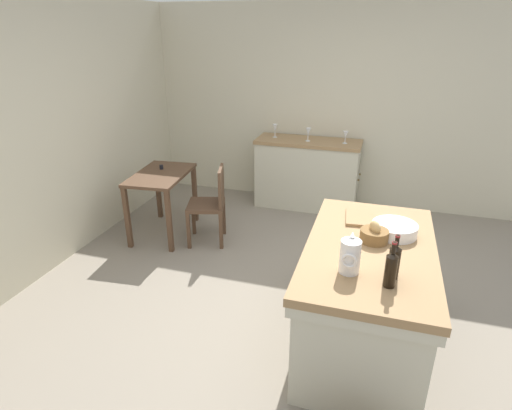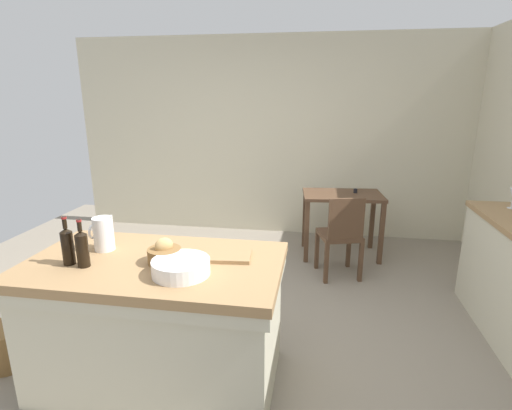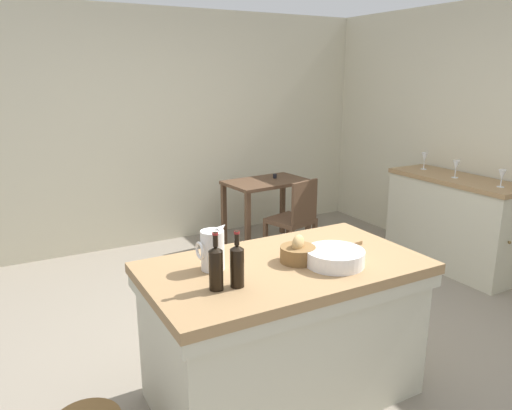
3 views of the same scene
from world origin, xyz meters
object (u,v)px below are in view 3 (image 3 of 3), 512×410
(island_table, at_px, (284,326))
(bread_basket, at_px, (298,253))
(cutting_board, at_px, (333,243))
(wine_glass_middle, at_px, (425,158))
(side_cabinet, at_px, (453,222))
(wooden_chair, at_px, (295,218))
(wine_glass_far_left, at_px, (502,175))
(wash_bowl, at_px, (335,257))
(pitcher, at_px, (212,250))
(wine_bottle_amber, at_px, (216,267))
(writing_desk, at_px, (267,191))
(wine_bottle_dark, at_px, (237,264))
(wine_glass_left, at_px, (456,166))

(island_table, xyz_separation_m, bread_basket, (0.08, -0.01, 0.45))
(cutting_board, bearing_deg, wine_glass_middle, 30.32)
(side_cabinet, distance_m, wooden_chair, 1.59)
(wine_glass_far_left, xyz_separation_m, wine_glass_middle, (0.05, 0.93, 0.01))
(wooden_chair, height_order, wash_bowl, wash_bowl)
(pitcher, height_order, wine_bottle_amber, wine_bottle_amber)
(wash_bowl, distance_m, bread_basket, 0.21)
(writing_desk, relative_size, wash_bowl, 2.84)
(bread_basket, height_order, wine_bottle_dark, wine_bottle_dark)
(side_cabinet, xyz_separation_m, wine_bottle_dark, (-2.96, -1.08, 0.52))
(island_table, relative_size, wine_glass_middle, 9.01)
(pitcher, xyz_separation_m, wine_glass_left, (2.93, 0.81, 0.07))
(writing_desk, height_order, wine_glass_left, wine_glass_left)
(side_cabinet, distance_m, wine_bottle_dark, 3.20)
(writing_desk, relative_size, wine_glass_middle, 5.36)
(wine_glass_far_left, bearing_deg, cutting_board, -170.86)
(writing_desk, xyz_separation_m, wine_glass_middle, (1.34, -1.00, 0.42))
(pitcher, bearing_deg, cutting_board, -0.04)
(cutting_board, bearing_deg, island_table, -164.77)
(island_table, bearing_deg, bread_basket, -10.41)
(bread_basket, xyz_separation_m, wine_bottle_dark, (-0.46, -0.13, 0.06))
(wooden_chair, bearing_deg, wine_glass_left, -32.67)
(bread_basket, bearing_deg, wine_glass_left, 21.06)
(wine_bottle_dark, height_order, wine_glass_left, wine_bottle_dark)
(writing_desk, height_order, pitcher, pitcher)
(wine_bottle_amber, height_order, wine_glass_middle, wine_bottle_amber)
(wine_glass_middle, bearing_deg, island_table, -151.95)
(island_table, distance_m, cutting_board, 0.61)
(bread_basket, distance_m, wine_glass_left, 2.64)
(side_cabinet, bearing_deg, wash_bowl, -155.23)
(wine_bottle_amber, bearing_deg, cutting_board, 15.01)
(cutting_board, height_order, wine_bottle_dark, wine_bottle_dark)
(pitcher, height_order, wash_bowl, pitcher)
(pitcher, relative_size, bread_basket, 1.30)
(pitcher, bearing_deg, wooden_chair, 45.21)
(side_cabinet, distance_m, pitcher, 3.13)
(writing_desk, height_order, wash_bowl, wash_bowl)
(island_table, xyz_separation_m, pitcher, (-0.39, 0.12, 0.51))
(wash_bowl, xyz_separation_m, wine_glass_middle, (2.38, 1.55, 0.14))
(wine_glass_left, xyz_separation_m, wine_glass_middle, (0.07, 0.46, 0.00))
(cutting_board, height_order, wine_glass_left, wine_glass_left)
(pitcher, relative_size, wine_glass_middle, 1.50)
(bread_basket, relative_size, wine_glass_far_left, 1.30)
(wine_glass_middle, bearing_deg, wine_bottle_amber, -153.86)
(pitcher, distance_m, wine_bottle_amber, 0.26)
(wash_bowl, bearing_deg, island_table, 146.58)
(bread_basket, bearing_deg, cutting_board, 20.46)
(cutting_board, bearing_deg, wine_glass_far_left, 9.14)
(wine_bottle_dark, relative_size, wine_glass_far_left, 1.88)
(wooden_chair, xyz_separation_m, bread_basket, (-1.16, -1.78, 0.44))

